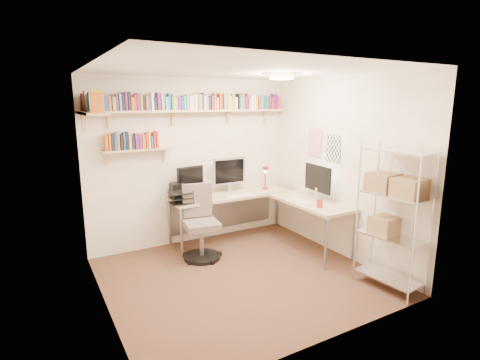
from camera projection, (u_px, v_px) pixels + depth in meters
name	position (u px, v px, depth m)	size (l,w,h in m)	color
ground	(241.00, 276.00, 4.70)	(3.20, 3.20, 0.00)	#492C1F
room_shell	(241.00, 154.00, 4.39)	(3.24, 3.04, 2.52)	#C2B59E
wall_shelves	(169.00, 111.00, 5.19)	(3.12, 1.09, 0.80)	tan
corner_desk	(243.00, 197.00, 5.66)	(2.14, 1.94, 1.29)	#C6B880
office_chair	(200.00, 228.00, 5.21)	(0.55, 0.56, 1.03)	black
wire_rack	(392.00, 202.00, 4.23)	(0.43, 0.77, 1.71)	silver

